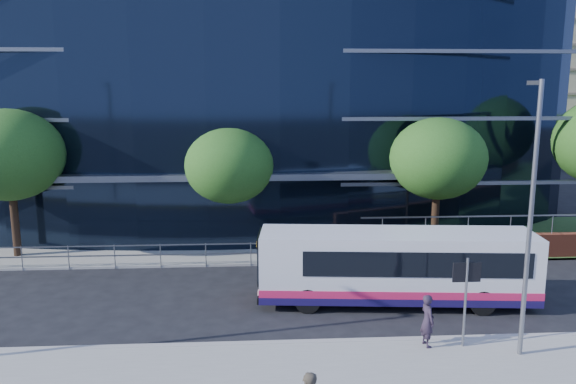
{
  "coord_description": "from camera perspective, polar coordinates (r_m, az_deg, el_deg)",
  "views": [
    {
      "loc": [
        -1.79,
        -17.21,
        7.96
      ],
      "look_at": [
        -0.27,
        8.0,
        3.18
      ],
      "focal_mm": 35.0,
      "sensor_mm": 36.0,
      "label": 1
    }
  ],
  "objects": [
    {
      "name": "ground",
      "position": [
        19.04,
        2.33,
        -14.0
      ],
      "size": [
        200.0,
        200.0,
        0.0
      ],
      "primitive_type": "plane",
      "color": "black",
      "rests_on": "ground"
    },
    {
      "name": "kerb",
      "position": [
        18.11,
        2.66,
        -15.09
      ],
      "size": [
        80.0,
        0.25,
        0.16
      ],
      "primitive_type": "cube",
      "color": "gray",
      "rests_on": "ground"
    },
    {
      "name": "yellow_line_outer",
      "position": [
        18.32,
        2.59,
        -15.03
      ],
      "size": [
        80.0,
        0.08,
        0.01
      ],
      "primitive_type": "cube",
      "color": "gold",
      "rests_on": "ground"
    },
    {
      "name": "yellow_line_inner",
      "position": [
        18.46,
        2.54,
        -14.83
      ],
      "size": [
        80.0,
        0.08,
        0.01
      ],
      "primitive_type": "cube",
      "color": "gold",
      "rests_on": "ground"
    },
    {
      "name": "far_forecourt",
      "position": [
        29.6,
        -11.55,
        -5.01
      ],
      "size": [
        50.0,
        8.0,
        0.1
      ],
      "primitive_type": "cube",
      "color": "gray",
      "rests_on": "ground"
    },
    {
      "name": "glass_office",
      "position": [
        38.12,
        -6.9,
        10.69
      ],
      "size": [
        44.0,
        23.1,
        16.0
      ],
      "color": "black",
      "rests_on": "ground"
    },
    {
      "name": "guard_railings",
      "position": [
        25.99,
        -17.22,
        -5.73
      ],
      "size": [
        24.0,
        0.05,
        1.1
      ],
      "color": "slate",
      "rests_on": "ground"
    },
    {
      "name": "apartment_block",
      "position": [
        81.8,
        21.46,
        12.2
      ],
      "size": [
        60.0,
        42.0,
        30.0
      ],
      "color": "#2D511E",
      "rests_on": "ground"
    },
    {
      "name": "street_sign",
      "position": [
        17.81,
        17.65,
        -8.85
      ],
      "size": [
        0.85,
        0.09,
        2.8
      ],
      "color": "slate",
      "rests_on": "pavement_near"
    },
    {
      "name": "tree_far_a",
      "position": [
        28.67,
        -26.49,
        3.38
      ],
      "size": [
        4.95,
        4.95,
        6.98
      ],
      "color": "black",
      "rests_on": "ground"
    },
    {
      "name": "tree_far_b",
      "position": [
        27.0,
        -5.99,
        2.67
      ],
      "size": [
        4.29,
        4.29,
        6.05
      ],
      "color": "black",
      "rests_on": "ground"
    },
    {
      "name": "tree_far_c",
      "position": [
        27.85,
        15.0,
        3.28
      ],
      "size": [
        4.62,
        4.62,
        6.51
      ],
      "color": "black",
      "rests_on": "ground"
    },
    {
      "name": "tree_dist_e",
      "position": [
        62.85,
        20.94,
        6.89
      ],
      "size": [
        4.62,
        4.62,
        6.51
      ],
      "color": "black",
      "rests_on": "ground"
    },
    {
      "name": "streetlight_east",
      "position": [
        17.3,
        23.42,
        -1.93
      ],
      "size": [
        0.15,
        0.77,
        8.0
      ],
      "color": "slate",
      "rests_on": "pavement_near"
    },
    {
      "name": "city_bus",
      "position": [
        21.22,
        11.17,
        -7.39
      ],
      "size": [
        10.22,
        3.21,
        2.72
      ],
      "rotation": [
        0.0,
        0.0,
        -0.09
      ],
      "color": "silver",
      "rests_on": "ground"
    },
    {
      "name": "pedestrian",
      "position": [
        17.96,
        13.98,
        -12.54
      ],
      "size": [
        0.49,
        0.66,
        1.63
      ],
      "primitive_type": "imported",
      "rotation": [
        0.0,
        0.0,
        1.76
      ],
      "color": "#261D2B",
      "rests_on": "pavement_near"
    }
  ]
}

